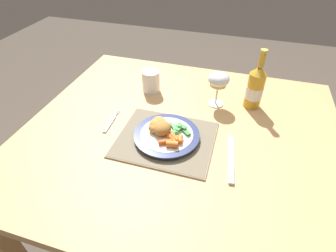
% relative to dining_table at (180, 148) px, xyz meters
% --- Properties ---
extents(ground_plane, '(6.00, 6.00, 0.00)m').
position_rel_dining_table_xyz_m(ground_plane, '(0.00, 0.00, -0.65)').
color(ground_plane, '#4C4238').
extents(dining_table, '(1.16, 1.02, 0.74)m').
position_rel_dining_table_xyz_m(dining_table, '(0.00, 0.00, 0.00)').
color(dining_table, tan).
rests_on(dining_table, ground).
extents(placemat, '(0.34, 0.28, 0.01)m').
position_rel_dining_table_xyz_m(placemat, '(-0.04, -0.06, 0.09)').
color(placemat, gray).
rests_on(placemat, dining_table).
extents(dinner_plate, '(0.23, 0.23, 0.02)m').
position_rel_dining_table_xyz_m(dinner_plate, '(-0.04, -0.06, 0.11)').
color(dinner_plate, white).
rests_on(dinner_plate, placemat).
extents(breaded_croquettes, '(0.10, 0.11, 0.04)m').
position_rel_dining_table_xyz_m(breaded_croquettes, '(-0.07, -0.05, 0.14)').
color(breaded_croquettes, '#A87033').
rests_on(breaded_croquettes, dinner_plate).
extents(green_beans_pile, '(0.10, 0.08, 0.02)m').
position_rel_dining_table_xyz_m(green_beans_pile, '(-0.01, -0.03, 0.12)').
color(green_beans_pile, '#4CA84C').
rests_on(green_beans_pile, dinner_plate).
extents(glazed_carrots, '(0.08, 0.07, 0.02)m').
position_rel_dining_table_xyz_m(glazed_carrots, '(-0.00, -0.09, 0.12)').
color(glazed_carrots, orange).
rests_on(glazed_carrots, dinner_plate).
extents(fork, '(0.02, 0.14, 0.01)m').
position_rel_dining_table_xyz_m(fork, '(-0.27, -0.03, 0.09)').
color(fork, silver).
rests_on(fork, dining_table).
extents(table_knife, '(0.04, 0.22, 0.01)m').
position_rel_dining_table_xyz_m(table_knife, '(0.20, -0.11, 0.09)').
color(table_knife, silver).
rests_on(table_knife, dining_table).
extents(wine_glass, '(0.08, 0.08, 0.15)m').
position_rel_dining_table_xyz_m(wine_glass, '(0.10, 0.21, 0.20)').
color(wine_glass, silver).
rests_on(wine_glass, dining_table).
extents(bottle, '(0.07, 0.07, 0.25)m').
position_rel_dining_table_xyz_m(bottle, '(0.24, 0.24, 0.18)').
color(bottle, gold).
rests_on(bottle, dining_table).
extents(drinking_cup, '(0.08, 0.08, 0.10)m').
position_rel_dining_table_xyz_m(drinking_cup, '(-0.20, 0.23, 0.14)').
color(drinking_cup, white).
rests_on(drinking_cup, dining_table).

